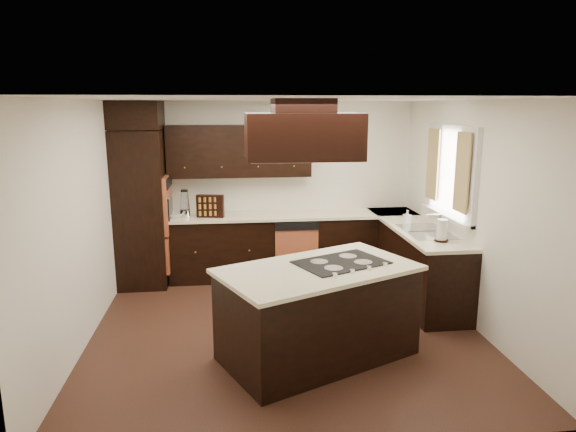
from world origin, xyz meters
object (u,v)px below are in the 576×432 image
object	(u,v)px
oven_column	(142,209)
range_hood	(302,136)
island	(318,314)
spice_rack	(210,206)

from	to	relation	value
oven_column	range_hood	xyz separation A→B (m)	(1.88, -2.25, 1.10)
oven_column	range_hood	size ratio (longest dim) A/B	2.02
oven_column	range_hood	world-z (taller)	range_hood
oven_column	range_hood	distance (m)	3.13
range_hood	oven_column	bearing A→B (deg)	129.74
oven_column	island	distance (m)	3.19
island	spice_rack	distance (m)	2.71
island	range_hood	bearing A→B (deg)	110.62
range_hood	spice_rack	distance (m)	2.68
range_hood	island	bearing A→B (deg)	-44.54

